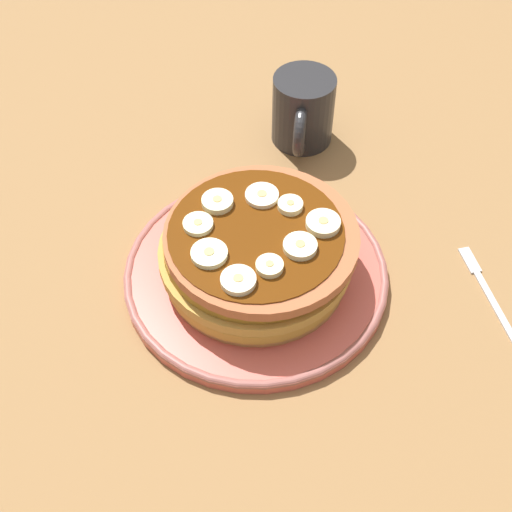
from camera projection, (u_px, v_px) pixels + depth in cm
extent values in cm
cube|color=olive|center=(256.00, 286.00, 74.86)|extent=(140.00, 140.00, 3.00)
cylinder|color=#CC594C|center=(256.00, 274.00, 73.20)|extent=(27.98, 27.98, 1.30)
torus|color=#965750|center=(256.00, 271.00, 72.85)|extent=(28.05, 28.05, 0.91)
cylinder|color=#AF7E44|center=(260.00, 264.00, 72.46)|extent=(19.21, 19.21, 1.21)
cylinder|color=#B18535|center=(259.00, 264.00, 70.95)|extent=(19.11, 19.11, 1.21)
cylinder|color=#BA8F40|center=(261.00, 252.00, 70.33)|extent=(20.04, 20.04, 1.21)
cylinder|color=olive|center=(253.00, 247.00, 69.23)|extent=(18.78, 18.78, 1.21)
cylinder|color=#AC5F3A|center=(261.00, 237.00, 68.45)|extent=(19.65, 19.65, 1.21)
cylinder|color=#592B0A|center=(256.00, 232.00, 67.97)|extent=(17.67, 17.67, 0.16)
cylinder|color=#FAF2B9|center=(290.00, 206.00, 69.81)|extent=(2.61, 2.61, 0.82)
cylinder|color=tan|center=(290.00, 202.00, 69.46)|extent=(0.73, 0.73, 0.08)
cylinder|color=beige|center=(238.00, 281.00, 63.66)|extent=(3.37, 3.37, 0.81)
cylinder|color=tan|center=(238.00, 278.00, 63.32)|extent=(0.94, 0.94, 0.08)
cylinder|color=#F1ECB6|center=(217.00, 202.00, 70.11)|extent=(3.26, 3.26, 0.86)
cylinder|color=tan|center=(217.00, 199.00, 69.74)|extent=(0.91, 0.91, 0.08)
cylinder|color=#F1F2BA|center=(198.00, 225.00, 68.19)|extent=(3.04, 3.04, 0.67)
cylinder|color=tan|center=(198.00, 223.00, 67.90)|extent=(0.85, 0.85, 0.08)
cylinder|color=#F4EFC0|center=(300.00, 247.00, 66.30)|extent=(3.34, 3.34, 0.83)
cylinder|color=tan|center=(300.00, 244.00, 65.95)|extent=(0.94, 0.94, 0.08)
cylinder|color=#ECF2BF|center=(209.00, 254.00, 65.75)|extent=(3.58, 3.58, 0.74)
cylinder|color=tan|center=(209.00, 251.00, 65.44)|extent=(1.00, 1.00, 0.08)
cylinder|color=#F4EEBD|center=(323.00, 224.00, 68.18)|extent=(3.47, 3.47, 0.89)
cylinder|color=tan|center=(323.00, 220.00, 67.81)|extent=(0.97, 0.97, 0.08)
cylinder|color=#F9E6C0|center=(262.00, 196.00, 70.80)|extent=(3.49, 3.49, 0.66)
cylinder|color=tan|center=(262.00, 193.00, 70.51)|extent=(0.98, 0.98, 0.08)
cylinder|color=#FBF1B5|center=(270.00, 266.00, 64.74)|extent=(2.66, 2.66, 0.81)
cylinder|color=tan|center=(270.00, 263.00, 64.40)|extent=(0.75, 0.75, 0.08)
cylinder|color=#262628|center=(303.00, 109.00, 84.93)|extent=(7.68, 7.68, 8.93)
cylinder|color=black|center=(305.00, 85.00, 82.18)|extent=(6.53, 6.53, 0.54)
torus|color=#262628|center=(300.00, 130.00, 82.38)|extent=(6.38, 1.38, 6.38)
cube|color=silver|center=(496.00, 307.00, 70.97)|extent=(9.15, 3.96, 0.50)
cube|color=silver|center=(470.00, 260.00, 75.01)|extent=(3.72, 2.40, 0.50)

